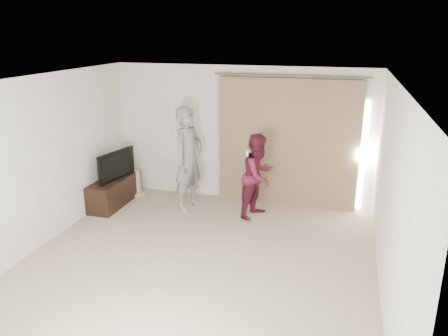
{
  "coord_description": "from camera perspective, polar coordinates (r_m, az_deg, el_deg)",
  "views": [
    {
      "loc": [
        1.89,
        -5.19,
        3.22
      ],
      "look_at": [
        0.1,
        1.2,
        1.11
      ],
      "focal_mm": 35.0,
      "sensor_mm": 36.0,
      "label": 1
    }
  ],
  "objects": [
    {
      "name": "person_man",
      "position": [
        8.0,
        -4.64,
        1.17
      ],
      "size": [
        0.63,
        0.8,
        1.92
      ],
      "color": "slate",
      "rests_on": "ground"
    },
    {
      "name": "person_woman",
      "position": [
        7.72,
        4.49,
        -1.01
      ],
      "size": [
        0.79,
        0.89,
        1.52
      ],
      "color": "#58172A",
      "rests_on": "ground"
    },
    {
      "name": "floor",
      "position": [
        6.39,
        -3.83,
        -12.67
      ],
      "size": [
        5.5,
        5.5,
        0.0
      ],
      "primitive_type": "plane",
      "color": "#BDA88D",
      "rests_on": "ground"
    },
    {
      "name": "wall_back",
      "position": [
        8.38,
        2.24,
        4.38
      ],
      "size": [
        5.0,
        0.04,
        2.6
      ],
      "primitive_type": "cube",
      "color": "white",
      "rests_on": "ground"
    },
    {
      "name": "tv_console",
      "position": [
        8.67,
        -14.08,
        -2.91
      ],
      "size": [
        0.47,
        1.34,
        0.52
      ],
      "primitive_type": "cube",
      "color": "black",
      "rests_on": "ground"
    },
    {
      "name": "ceiling",
      "position": [
        5.56,
        -4.39,
        11.16
      ],
      "size": [
        5.0,
        5.5,
        0.01
      ],
      "primitive_type": "cube",
      "color": "silver",
      "rests_on": "wall_back"
    },
    {
      "name": "wall_left",
      "position": [
        7.06,
        -23.57,
        0.33
      ],
      "size": [
        0.04,
        5.5,
        2.6
      ],
      "color": "white",
      "rests_on": "ground"
    },
    {
      "name": "curtain",
      "position": [
        8.18,
        8.36,
        3.17
      ],
      "size": [
        2.8,
        0.11,
        2.46
      ],
      "color": "#93755A",
      "rests_on": "ground"
    },
    {
      "name": "scratching_post",
      "position": [
        9.05,
        -11.48,
        -2.12
      ],
      "size": [
        0.4,
        0.4,
        0.53
      ],
      "color": "tan",
      "rests_on": "ground"
    },
    {
      "name": "tv",
      "position": [
        8.5,
        -14.35,
        0.46
      ],
      "size": [
        0.32,
        0.96,
        0.55
      ],
      "primitive_type": "imported",
      "rotation": [
        0.0,
        0.0,
        1.36
      ],
      "color": "black",
      "rests_on": "tv_console"
    }
  ]
}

